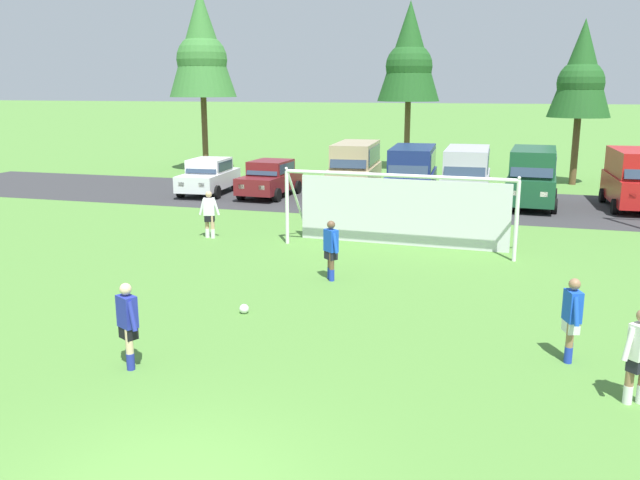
# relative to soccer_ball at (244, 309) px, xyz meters

# --- Properties ---
(ground_plane) EXTENTS (400.00, 400.00, 0.00)m
(ground_plane) POSITION_rel_soccer_ball_xyz_m (1.77, 8.12, -0.11)
(ground_plane) COLOR #518438
(parking_lot_strip) EXTENTS (52.00, 8.40, 0.01)m
(parking_lot_strip) POSITION_rel_soccer_ball_xyz_m (1.77, 16.43, -0.11)
(parking_lot_strip) COLOR #333335
(parking_lot_strip) RESTS_ON ground
(soccer_ball) EXTENTS (0.22, 0.22, 0.22)m
(soccer_ball) POSITION_rel_soccer_ball_xyz_m (0.00, 0.00, 0.00)
(soccer_ball) COLOR white
(soccer_ball) RESTS_ON ground
(soccer_goal) EXTENTS (7.49, 2.23, 2.57)m
(soccer_goal) POSITION_rel_soccer_ball_xyz_m (2.36, 7.59, 1.18)
(soccer_goal) COLOR white
(soccer_goal) RESTS_ON ground
(player_midfield_center) EXTENTS (0.75, 0.35, 1.64)m
(player_midfield_center) POSITION_rel_soccer_ball_xyz_m (-4.19, 7.01, 0.71)
(player_midfield_center) COLOR tan
(player_midfield_center) RESTS_ON ground
(player_defender_far) EXTENTS (0.62, 0.54, 1.64)m
(player_defender_far) POSITION_rel_soccer_ball_xyz_m (7.95, -2.36, 0.71)
(player_defender_far) COLOR #936B4C
(player_defender_far) RESTS_ON ground
(player_winger_left) EXTENTS (0.35, 0.74, 1.64)m
(player_winger_left) POSITION_rel_soccer_ball_xyz_m (7.02, -0.80, 0.71)
(player_winger_left) COLOR #936B4C
(player_winger_left) RESTS_ON ground
(player_winger_right) EXTENTS (0.57, 0.59, 1.64)m
(player_winger_right) POSITION_rel_soccer_ball_xyz_m (1.21, 3.22, 0.71)
(player_winger_right) COLOR brown
(player_winger_right) RESTS_ON ground
(player_trailing_back) EXTENTS (0.65, 0.49, 1.64)m
(player_trailing_back) POSITION_rel_soccer_ball_xyz_m (-0.87, -3.41, 0.71)
(player_trailing_back) COLOR beige
(player_trailing_back) RESTS_ON ground
(parked_car_slot_far_left) EXTENTS (2.23, 4.30, 1.72)m
(parked_car_slot_far_left) POSITION_rel_soccer_ball_xyz_m (-8.43, 15.88, 0.77)
(parked_car_slot_far_left) COLOR silver
(parked_car_slot_far_left) RESTS_ON ground
(parked_car_slot_left) EXTENTS (2.19, 4.28, 1.72)m
(parked_car_slot_left) POSITION_rel_soccer_ball_xyz_m (-5.28, 15.98, 0.77)
(parked_car_slot_left) COLOR maroon
(parked_car_slot_left) RESTS_ON ground
(parked_car_slot_center_left) EXTENTS (2.42, 4.91, 2.52)m
(parked_car_slot_center_left) POSITION_rel_soccer_ball_xyz_m (-1.51, 17.63, 1.23)
(parked_car_slot_center_left) COLOR tan
(parked_car_slot_center_left) RESTS_ON ground
(parked_car_slot_center) EXTENTS (2.41, 4.91, 2.52)m
(parked_car_slot_center) POSITION_rel_soccer_ball_xyz_m (1.47, 16.06, 1.23)
(parked_car_slot_center) COLOR navy
(parked_car_slot_center) RESTS_ON ground
(parked_car_slot_center_right) EXTENTS (2.28, 4.84, 2.52)m
(parked_car_slot_center_right) POSITION_rel_soccer_ball_xyz_m (3.86, 16.21, 1.23)
(parked_car_slot_center_right) COLOR #B2B2BC
(parked_car_slot_center_right) RESTS_ON ground
(parked_car_slot_right) EXTENTS (2.36, 4.88, 2.52)m
(parked_car_slot_right) POSITION_rel_soccer_ball_xyz_m (6.64, 16.70, 1.23)
(parked_car_slot_right) COLOR #194C2D
(parked_car_slot_right) RESTS_ON ground
(parked_car_slot_far_right) EXTENTS (2.36, 4.88, 2.52)m
(parked_car_slot_far_right) POSITION_rel_soccer_ball_xyz_m (10.85, 17.29, 1.23)
(parked_car_slot_far_right) COLOR red
(parked_car_slot_far_right) RESTS_ON ground
(tree_left_edge) EXTENTS (4.08, 4.08, 10.87)m
(tree_left_edge) POSITION_rel_soccer_ball_xyz_m (-12.72, 24.44, 7.36)
(tree_left_edge) COLOR brown
(tree_left_edge) RESTS_ON ground
(tree_mid_left) EXTENTS (3.84, 3.84, 10.23)m
(tree_mid_left) POSITION_rel_soccer_ball_xyz_m (-0.70, 28.40, 6.92)
(tree_mid_left) COLOR brown
(tree_mid_left) RESTS_ON ground
(tree_center_back) EXTENTS (3.21, 3.21, 8.56)m
(tree_center_back) POSITION_rel_soccer_ball_xyz_m (8.93, 24.31, 5.77)
(tree_center_back) COLOR brown
(tree_center_back) RESTS_ON ground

